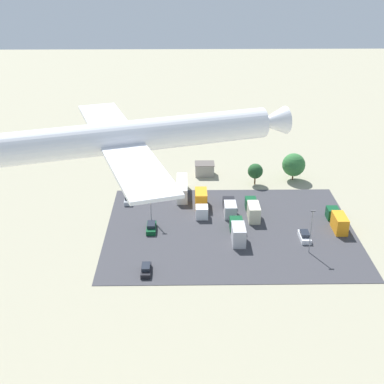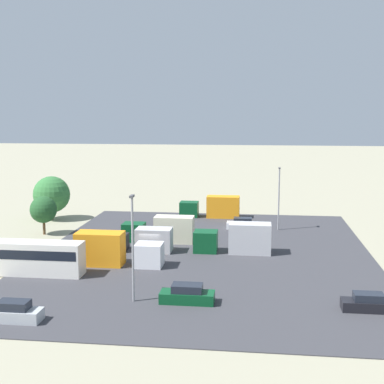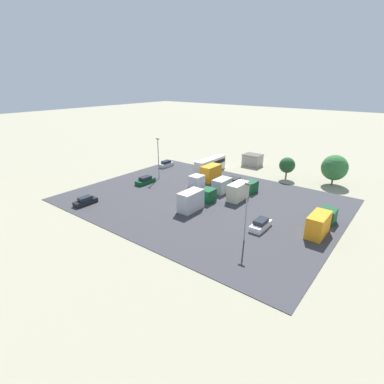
{
  "view_description": "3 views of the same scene",
  "coord_description": "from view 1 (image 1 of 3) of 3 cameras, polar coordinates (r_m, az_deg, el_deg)",
  "views": [
    {
      "loc": [
        9.1,
        101.0,
        52.37
      ],
      "look_at": [
        8.0,
        26.62,
        17.89
      ],
      "focal_mm": 50.0,
      "sensor_mm": 36.0,
      "label": 1
    },
    {
      "loc": [
        60.16,
        12.24,
        16.67
      ],
      "look_at": [
        2.18,
        5.19,
        7.73
      ],
      "focal_mm": 50.0,
      "sensor_mm": 36.0,
      "label": 2
    },
    {
      "loc": [
        -31.61,
        50.24,
        22.06
      ],
      "look_at": [
        0.68,
        8.87,
        2.27
      ],
      "focal_mm": 28.0,
      "sensor_mm": 36.0,
      "label": 3
    }
  ],
  "objects": [
    {
      "name": "parked_truck_4",
      "position": [
        112.37,
        15.27,
        -2.94
      ],
      "size": [
        2.38,
        9.3,
        3.37
      ],
      "rotation": [
        0.0,
        0.0,
        3.14
      ],
      "color": "#0C4723",
      "rests_on": "ground"
    },
    {
      "name": "parked_truck_1",
      "position": [
        114.39,
        4.06,
        -1.68
      ],
      "size": [
        2.51,
        7.72,
        2.8
      ],
      "rotation": [
        0.0,
        0.0,
        3.14
      ],
      "color": "black",
      "rests_on": "ground"
    },
    {
      "name": "parked_truck_2",
      "position": [
        104.54,
        4.91,
        -4.22
      ],
      "size": [
        2.51,
        9.03,
        3.55
      ],
      "rotation": [
        0.0,
        0.0,
        3.14
      ],
      "color": "#0C4723",
      "rests_on": "ground"
    },
    {
      "name": "light_pole_lot_centre",
      "position": [
        100.59,
        12.59,
        -3.95
      ],
      "size": [
        0.9,
        0.28,
        8.79
      ],
      "color": "gray",
      "rests_on": "ground"
    },
    {
      "name": "parked_car_1",
      "position": [
        120.1,
        -6.76,
        -0.77
      ],
      "size": [
        1.73,
        4.42,
        1.64
      ],
      "rotation": [
        0.0,
        0.0,
        3.14
      ],
      "color": "#ADB2B7",
      "rests_on": "ground"
    },
    {
      "name": "parked_car_3",
      "position": [
        94.88,
        -4.92,
        -8.23
      ],
      "size": [
        1.7,
        4.38,
        1.51
      ],
      "rotation": [
        0.0,
        0.0,
        3.14
      ],
      "color": "black",
      "rests_on": "ground"
    },
    {
      "name": "bus",
      "position": [
        122.14,
        -1.07,
        0.46
      ],
      "size": [
        2.48,
        10.34,
        3.4
      ],
      "color": "silver",
      "rests_on": "ground"
    },
    {
      "name": "tree_near_shed",
      "position": [
        131.97,
        10.79,
        2.87
      ],
      "size": [
        5.59,
        5.59,
        6.73
      ],
      "color": "brown",
      "rests_on": "ground"
    },
    {
      "name": "tree_apron_mid",
      "position": [
        128.17,
        6.77,
        2.23
      ],
      "size": [
        3.61,
        3.61,
        5.23
      ],
      "color": "brown",
      "rests_on": "ground"
    },
    {
      "name": "parked_car_0",
      "position": [
        106.84,
        11.91,
        -4.63
      ],
      "size": [
        1.87,
        4.52,
        1.56
      ],
      "rotation": [
        0.0,
        0.0,
        3.14
      ],
      "color": "silver",
      "rests_on": "ground"
    },
    {
      "name": "parking_lot_surface",
      "position": [
        108.5,
        4.08,
        -4.04
      ],
      "size": [
        49.88,
        38.49,
        0.08
      ],
      "color": "#38383D",
      "rests_on": "ground"
    },
    {
      "name": "ground_plane",
      "position": [
        114.14,
        3.82,
        -2.51
      ],
      "size": [
        400.0,
        400.0,
        0.0
      ],
      "primitive_type": "plane",
      "color": "gray"
    },
    {
      "name": "parked_car_2",
      "position": [
        107.95,
        -4.36,
        -3.77
      ],
      "size": [
        1.87,
        4.74,
        1.63
      ],
      "rotation": [
        0.0,
        0.0,
        3.14
      ],
      "color": "#0C4723",
      "rests_on": "ground"
    },
    {
      "name": "airplane",
      "position": [
        57.91,
        -6.59,
        5.89
      ],
      "size": [
        35.8,
        30.23,
        8.48
      ],
      "rotation": [
        0.0,
        0.0,
        1.88
      ],
      "color": "white"
    },
    {
      "name": "light_pole_lot_edge",
      "position": [
        110.13,
        -4.45,
        -0.55
      ],
      "size": [
        0.9,
        0.28,
        9.45
      ],
      "color": "gray",
      "rests_on": "ground"
    },
    {
      "name": "parked_truck_0",
      "position": [
        115.66,
        0.99,
        -1.11
      ],
      "size": [
        2.57,
        9.42,
        3.58
      ],
      "color": "silver",
      "rests_on": "ground"
    },
    {
      "name": "shed_building",
      "position": [
        133.47,
        1.35,
        2.47
      ],
      "size": [
        4.85,
        3.96,
        3.07
      ],
      "color": "#9E998E",
      "rests_on": "ground"
    },
    {
      "name": "parked_truck_3",
      "position": [
        113.48,
        6.51,
        -1.88
      ],
      "size": [
        2.34,
        9.08,
        3.34
      ],
      "rotation": [
        0.0,
        0.0,
        3.14
      ],
      "color": "#0C4723",
      "rests_on": "ground"
    }
  ]
}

